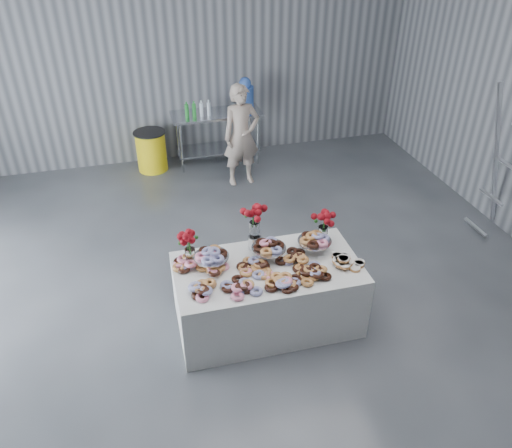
{
  "coord_description": "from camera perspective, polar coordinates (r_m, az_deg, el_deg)",
  "views": [
    {
      "loc": [
        -0.85,
        -3.76,
        3.89
      ],
      "look_at": [
        0.3,
        0.51,
        0.99
      ],
      "focal_mm": 35.0,
      "sensor_mm": 36.0,
      "label": 1
    }
  ],
  "objects": [
    {
      "name": "prep_table",
      "position": [
        8.64,
        -4.48,
        10.83
      ],
      "size": [
        1.5,
        0.6,
        0.9
      ],
      "color": "silver",
      "rests_on": "ground"
    },
    {
      "name": "stepladder",
      "position": [
        7.17,
        26.82,
        6.08
      ],
      "size": [
        0.73,
        0.52,
        2.08
      ],
      "primitive_type": null,
      "rotation": [
        0.0,
        -0.24,
        0.0
      ],
      "color": "silver",
      "rests_on": "ground"
    },
    {
      "name": "drink_bottles",
      "position": [
        8.35,
        -6.67,
        12.96
      ],
      "size": [
        0.54,
        0.08,
        0.27
      ],
      "primitive_type": null,
      "color": "#268C33",
      "rests_on": "prep_table"
    },
    {
      "name": "bouquet_left",
      "position": [
        5.0,
        -7.68,
        -1.79
      ],
      "size": [
        0.26,
        0.26,
        0.42
      ],
      "color": "white",
      "rests_on": "display_table"
    },
    {
      "name": "danish_pile",
      "position": [
        5.16,
        9.88,
        -4.08
      ],
      "size": [
        0.48,
        0.48,
        0.11
      ],
      "primitive_type": null,
      "color": "silver",
      "rests_on": "display_table"
    },
    {
      "name": "bouquet_center",
      "position": [
        5.14,
        -0.17,
        0.68
      ],
      "size": [
        0.26,
        0.26,
        0.57
      ],
      "color": "silver",
      "rests_on": "display_table"
    },
    {
      "name": "bouquet_right",
      "position": [
        5.35,
        7.79,
        0.71
      ],
      "size": [
        0.26,
        0.26,
        0.42
      ],
      "color": "white",
      "rests_on": "display_table"
    },
    {
      "name": "cake_stand_mid",
      "position": [
        5.13,
        1.47,
        -2.59
      ],
      "size": [
        0.36,
        0.36,
        0.17
      ],
      "color": "silver",
      "rests_on": "display_table"
    },
    {
      "name": "ground",
      "position": [
        5.48,
        -1.7,
        -12.08
      ],
      "size": [
        9.0,
        9.0,
        0.0
      ],
      "primitive_type": "plane",
      "color": "#373A3F",
      "rests_on": "ground"
    },
    {
      "name": "cake_stand_right",
      "position": [
        5.27,
        6.72,
        -1.79
      ],
      "size": [
        0.36,
        0.36,
        0.17
      ],
      "color": "silver",
      "rests_on": "display_table"
    },
    {
      "name": "person",
      "position": [
        7.86,
        -1.67,
        10.06
      ],
      "size": [
        0.62,
        0.44,
        1.61
      ],
      "primitive_type": "imported",
      "rotation": [
        0.0,
        0.0,
        0.1
      ],
      "color": "#CC8C93",
      "rests_on": "ground"
    },
    {
      "name": "trash_barrel",
      "position": [
        8.63,
        -11.86,
        8.19
      ],
      "size": [
        0.53,
        0.53,
        0.68
      ],
      "rotation": [
        0.0,
        0.0,
        -0.05
      ],
      "color": "yellow",
      "rests_on": "ground"
    },
    {
      "name": "cake_stand_left",
      "position": [
        5.03,
        -5.14,
        -3.57
      ],
      "size": [
        0.36,
        0.36,
        0.17
      ],
      "color": "silver",
      "rests_on": "display_table"
    },
    {
      "name": "display_table",
      "position": [
        5.33,
        1.3,
        -8.08
      ],
      "size": [
        1.91,
        1.03,
        0.75
      ],
      "primitive_type": "cube",
      "rotation": [
        0.0,
        0.0,
        -0.01
      ],
      "color": "white",
      "rests_on": "ground"
    },
    {
      "name": "donut_mounds",
      "position": [
        5.03,
        1.52,
        -4.84
      ],
      "size": [
        1.82,
        0.83,
        0.09
      ],
      "primitive_type": null,
      "rotation": [
        0.0,
        0.0,
        -0.01
      ],
      "color": "#D1804C",
      "rests_on": "display_table"
    },
    {
      "name": "room_walls",
      "position": [
        4.07,
        -6.45,
        15.09
      ],
      "size": [
        8.04,
        9.04,
        4.02
      ],
      "color": "gray",
      "rests_on": "ground"
    },
    {
      "name": "water_jug",
      "position": [
        8.55,
        -1.24,
        14.48
      ],
      "size": [
        0.28,
        0.28,
        0.55
      ],
      "color": "#4171DD",
      "rests_on": "prep_table"
    }
  ]
}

